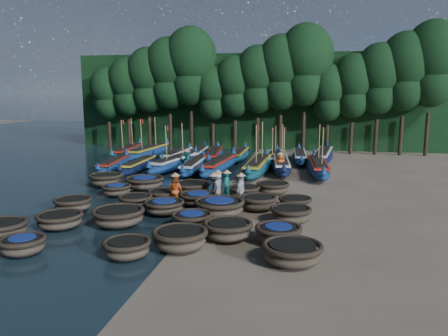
% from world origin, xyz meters
% --- Properties ---
extents(ground, '(120.00, 120.00, 0.00)m').
position_xyz_m(ground, '(0.00, 0.00, 0.00)').
color(ground, gray).
rests_on(ground, ground).
extents(foliage_wall, '(40.00, 3.00, 10.00)m').
position_xyz_m(foliage_wall, '(0.00, 23.50, 5.00)').
color(foliage_wall, black).
rests_on(foliage_wall, ground).
extents(coracle_0, '(2.37, 2.37, 0.72)m').
position_xyz_m(coracle_0, '(-7.32, -8.63, 0.41)').
color(coracle_0, brown).
rests_on(coracle_0, ground).
extents(coracle_1, '(1.90, 1.90, 0.68)m').
position_xyz_m(coracle_1, '(-5.30, -10.18, 0.40)').
color(coracle_1, brown).
rests_on(coracle_1, ground).
extents(coracle_2, '(1.79, 1.79, 0.70)m').
position_xyz_m(coracle_2, '(-1.33, -9.78, 0.40)').
color(coracle_2, brown).
rests_on(coracle_2, ground).
extents(coracle_3, '(2.61, 2.61, 0.84)m').
position_xyz_m(coracle_3, '(0.36, -8.64, 0.48)').
color(coracle_3, brown).
rests_on(coracle_3, ground).
extents(coracle_4, '(2.19, 2.19, 0.78)m').
position_xyz_m(coracle_4, '(4.65, -9.24, 0.45)').
color(coracle_4, brown).
rests_on(coracle_4, ground).
extents(coracle_5, '(2.26, 2.26, 0.70)m').
position_xyz_m(coracle_5, '(-5.70, -7.00, 0.40)').
color(coracle_5, brown).
rests_on(coracle_5, ground).
extents(coracle_6, '(2.60, 2.60, 0.82)m').
position_xyz_m(coracle_6, '(-3.27, -6.19, 0.47)').
color(coracle_6, brown).
rests_on(coracle_6, ground).
extents(coracle_7, '(2.07, 2.07, 0.75)m').
position_xyz_m(coracle_7, '(0.13, -5.99, 0.43)').
color(coracle_7, brown).
rests_on(coracle_7, ground).
extents(coracle_8, '(2.13, 2.13, 0.79)m').
position_xyz_m(coracle_8, '(1.95, -7.13, 0.45)').
color(coracle_8, brown).
rests_on(coracle_8, ground).
extents(coracle_9, '(1.94, 1.94, 0.75)m').
position_xyz_m(coracle_9, '(4.02, -7.20, 0.44)').
color(coracle_9, brown).
rests_on(coracle_9, ground).
extents(coracle_10, '(2.26, 2.26, 0.75)m').
position_xyz_m(coracle_10, '(-6.50, -4.44, 0.43)').
color(coracle_10, brown).
rests_on(coracle_10, ground).
extents(coracle_11, '(1.92, 1.92, 0.71)m').
position_xyz_m(coracle_11, '(-3.67, -3.18, 0.41)').
color(coracle_11, brown).
rests_on(coracle_11, ground).
extents(coracle_12, '(2.37, 2.37, 0.71)m').
position_xyz_m(coracle_12, '(-1.83, -3.97, 0.41)').
color(coracle_12, brown).
rests_on(coracle_12, ground).
extents(coracle_13, '(2.88, 2.88, 0.84)m').
position_xyz_m(coracle_13, '(0.93, -3.79, 0.48)').
color(coracle_13, brown).
rests_on(coracle_13, ground).
extents(coracle_14, '(1.96, 1.96, 0.78)m').
position_xyz_m(coracle_14, '(4.40, -4.30, 0.45)').
color(coracle_14, brown).
rests_on(coracle_14, ground).
extents(coracle_15, '(1.91, 1.91, 0.66)m').
position_xyz_m(coracle_15, '(-5.84, -0.75, 0.38)').
color(coracle_15, brown).
rests_on(coracle_15, ground).
extents(coracle_16, '(2.15, 2.15, 0.68)m').
position_xyz_m(coracle_16, '(-2.62, -1.62, 0.39)').
color(coracle_16, brown).
rests_on(coracle_16, ground).
extents(coracle_17, '(2.51, 2.51, 0.68)m').
position_xyz_m(coracle_17, '(-0.60, -1.94, 0.39)').
color(coracle_17, brown).
rests_on(coracle_17, ground).
extents(coracle_18, '(1.92, 1.92, 0.75)m').
position_xyz_m(coracle_18, '(2.70, -2.32, 0.43)').
color(coracle_18, brown).
rests_on(coracle_18, ground).
extents(coracle_19, '(1.94, 1.94, 0.64)m').
position_xyz_m(coracle_19, '(4.53, -1.76, 0.37)').
color(coracle_19, brown).
rests_on(coracle_19, ground).
extents(coracle_20, '(2.57, 2.57, 0.83)m').
position_xyz_m(coracle_20, '(-7.58, 1.54, 0.48)').
color(coracle_20, brown).
rests_on(coracle_20, ground).
extents(coracle_21, '(2.85, 2.85, 0.80)m').
position_xyz_m(coracle_21, '(-4.84, 1.18, 0.46)').
color(coracle_21, brown).
rests_on(coracle_21, ground).
extents(coracle_22, '(2.35, 2.35, 0.77)m').
position_xyz_m(coracle_22, '(-1.57, 0.32, 0.44)').
color(coracle_22, brown).
rests_on(coracle_22, ground).
extents(coracle_23, '(2.21, 2.21, 0.68)m').
position_xyz_m(coracle_23, '(1.56, 0.20, 0.39)').
color(coracle_23, brown).
rests_on(coracle_23, ground).
extents(coracle_24, '(2.02, 2.02, 0.70)m').
position_xyz_m(coracle_24, '(3.14, 1.46, 0.40)').
color(coracle_24, brown).
rests_on(coracle_24, ground).
extents(long_boat_1, '(2.14, 7.33, 1.30)m').
position_xyz_m(long_boat_1, '(-9.55, 7.02, 0.49)').
color(long_boat_1, navy).
rests_on(long_boat_1, ground).
extents(long_boat_2, '(1.33, 7.34, 1.29)m').
position_xyz_m(long_boat_2, '(-7.52, 6.98, 0.49)').
color(long_boat_2, '#0F1A37').
rests_on(long_boat_2, ground).
extents(long_boat_3, '(2.82, 8.36, 3.60)m').
position_xyz_m(long_boat_3, '(-5.01, 8.16, 0.57)').
color(long_boat_3, navy).
rests_on(long_boat_3, ground).
extents(long_boat_4, '(1.61, 7.64, 1.35)m').
position_xyz_m(long_boat_4, '(-3.26, 7.39, 0.51)').
color(long_boat_4, navy).
rests_on(long_boat_4, ground).
extents(long_boat_5, '(2.29, 8.70, 1.54)m').
position_xyz_m(long_boat_5, '(-1.34, 7.67, 0.59)').
color(long_boat_5, navy).
rests_on(long_boat_5, ground).
extents(long_boat_6, '(1.94, 8.88, 3.78)m').
position_xyz_m(long_boat_6, '(1.56, 7.64, 0.60)').
color(long_boat_6, '#0F4558').
rests_on(long_boat_6, ground).
extents(long_boat_7, '(2.26, 8.29, 3.54)m').
position_xyz_m(long_boat_7, '(3.20, 8.84, 0.56)').
color(long_boat_7, '#0F1A37').
rests_on(long_boat_7, ground).
extents(long_boat_8, '(1.97, 8.51, 3.62)m').
position_xyz_m(long_boat_8, '(5.94, 8.14, 0.57)').
color(long_boat_8, navy).
rests_on(long_boat_8, ground).
extents(long_boat_9, '(2.16, 8.45, 3.60)m').
position_xyz_m(long_boat_9, '(-11.17, 13.41, 0.57)').
color(long_boat_9, '#0F4558').
rests_on(long_boat_9, ground).
extents(long_boat_10, '(2.35, 8.67, 3.70)m').
position_xyz_m(long_boat_10, '(-9.15, 13.59, 0.59)').
color(long_boat_10, navy).
rests_on(long_boat_10, ground).
extents(long_boat_11, '(1.66, 7.59, 1.34)m').
position_xyz_m(long_boat_11, '(-6.11, 12.47, 0.51)').
color(long_boat_11, '#0F4558').
rests_on(long_boat_11, ground).
extents(long_boat_12, '(1.73, 7.63, 1.35)m').
position_xyz_m(long_boat_12, '(-4.48, 13.34, 0.51)').
color(long_boat_12, '#0F1A37').
rests_on(long_boat_12, ground).
extents(long_boat_13, '(2.35, 8.35, 1.48)m').
position_xyz_m(long_boat_13, '(-2.81, 12.44, 0.56)').
color(long_boat_13, navy).
rests_on(long_boat_13, ground).
extents(long_boat_14, '(1.32, 7.32, 1.29)m').
position_xyz_m(long_boat_14, '(-0.79, 14.00, 0.49)').
color(long_boat_14, '#0F4558').
rests_on(long_boat_14, ground).
extents(long_boat_15, '(1.55, 7.41, 3.15)m').
position_xyz_m(long_boat_15, '(2.27, 12.64, 0.50)').
color(long_boat_15, '#0F4558').
rests_on(long_boat_15, ground).
extents(long_boat_16, '(1.67, 7.50, 1.32)m').
position_xyz_m(long_boat_16, '(4.53, 13.70, 0.50)').
color(long_boat_16, navy).
rests_on(long_boat_16, ground).
extents(long_boat_17, '(2.54, 8.84, 1.57)m').
position_xyz_m(long_boat_17, '(6.46, 13.82, 0.60)').
color(long_boat_17, '#0F1A37').
rests_on(long_boat_17, ground).
extents(fisherman_0, '(0.73, 0.91, 1.83)m').
position_xyz_m(fisherman_0, '(0.20, -0.57, 0.88)').
color(fisherman_0, silver).
rests_on(fisherman_0, ground).
extents(fisherman_1, '(0.58, 0.70, 1.84)m').
position_xyz_m(fisherman_1, '(0.71, -0.55, 0.92)').
color(fisherman_1, '#18645D').
rests_on(fisherman_1, ground).
extents(fisherman_2, '(1.03, 0.94, 1.91)m').
position_xyz_m(fisherman_2, '(-1.77, -2.25, 0.90)').
color(fisherman_2, '#CD511B').
rests_on(fisherman_2, ground).
extents(fisherman_3, '(0.77, 1.07, 1.70)m').
position_xyz_m(fisherman_3, '(-0.01, -0.83, 0.80)').
color(fisherman_3, black).
rests_on(fisherman_3, ground).
extents(fisherman_4, '(0.61, 1.07, 1.92)m').
position_xyz_m(fisherman_4, '(1.67, -1.66, 0.92)').
color(fisherman_4, silver).
rests_on(fisherman_4, ground).
extents(fisherman_5, '(0.82, 1.60, 1.85)m').
position_xyz_m(fisherman_5, '(-3.86, 7.55, 0.86)').
color(fisherman_5, '#18645D').
rests_on(fisherman_5, ground).
extents(fisherman_6, '(0.93, 0.75, 1.86)m').
position_xyz_m(fisherman_6, '(3.21, 7.11, 0.89)').
color(fisherman_6, '#CD511B').
rests_on(fisherman_6, ground).
extents(tree_0, '(3.68, 3.68, 8.68)m').
position_xyz_m(tree_0, '(-16.00, 20.00, 5.97)').
color(tree_0, black).
rests_on(tree_0, ground).
extents(tree_1, '(4.09, 4.09, 9.65)m').
position_xyz_m(tree_1, '(-13.70, 20.00, 6.65)').
color(tree_1, black).
rests_on(tree_1, ground).
extents(tree_2, '(4.51, 4.51, 10.63)m').
position_xyz_m(tree_2, '(-11.40, 20.00, 7.32)').
color(tree_2, black).
rests_on(tree_2, ground).
extents(tree_3, '(4.92, 4.92, 11.60)m').
position_xyz_m(tree_3, '(-9.10, 20.00, 8.00)').
color(tree_3, black).
rests_on(tree_3, ground).
extents(tree_4, '(5.34, 5.34, 12.58)m').
position_xyz_m(tree_4, '(-6.80, 20.00, 8.67)').
color(tree_4, black).
rests_on(tree_4, ground).
extents(tree_5, '(3.68, 3.68, 8.68)m').
position_xyz_m(tree_5, '(-4.50, 20.00, 5.97)').
color(tree_5, black).
rests_on(tree_5, ground).
extents(tree_6, '(4.09, 4.09, 9.65)m').
position_xyz_m(tree_6, '(-2.20, 20.00, 6.65)').
color(tree_6, black).
rests_on(tree_6, ground).
extents(tree_7, '(4.51, 4.51, 10.63)m').
position_xyz_m(tree_7, '(0.10, 20.00, 7.32)').
color(tree_7, black).
rests_on(tree_7, ground).
extents(tree_8, '(4.92, 4.92, 11.60)m').
position_xyz_m(tree_8, '(2.40, 20.00, 8.00)').
color(tree_8, black).
rests_on(tree_8, ground).
extents(tree_9, '(5.34, 5.34, 12.58)m').
position_xyz_m(tree_9, '(4.70, 20.00, 8.67)').
color(tree_9, black).
rests_on(tree_9, ground).
extents(tree_10, '(3.68, 3.68, 8.68)m').
position_xyz_m(tree_10, '(7.00, 20.00, 5.97)').
color(tree_10, black).
rests_on(tree_10, ground).
extents(tree_11, '(4.09, 4.09, 9.65)m').
position_xyz_m(tree_11, '(9.30, 20.00, 6.65)').
color(tree_11, black).
rests_on(tree_11, ground).
extents(tree_12, '(4.51, 4.51, 10.63)m').
position_xyz_m(tree_12, '(11.60, 20.00, 7.32)').
color(tree_12, black).
rests_on(tree_12, ground).
extents(tree_13, '(4.92, 4.92, 11.60)m').
position_xyz_m(tree_13, '(13.90, 20.00, 8.00)').
color(tree_13, black).
rests_on(tree_13, ground).
extents(tree_14, '(5.34, 5.34, 12.58)m').
position_xyz_m(tree_14, '(16.20, 20.00, 8.67)').
color(tree_14, black).
rests_on(tree_14, ground).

